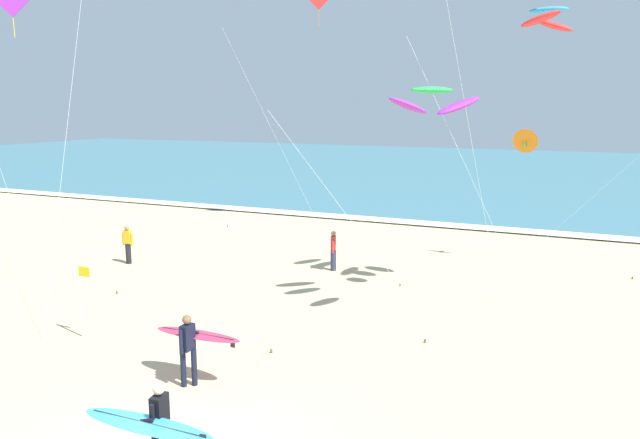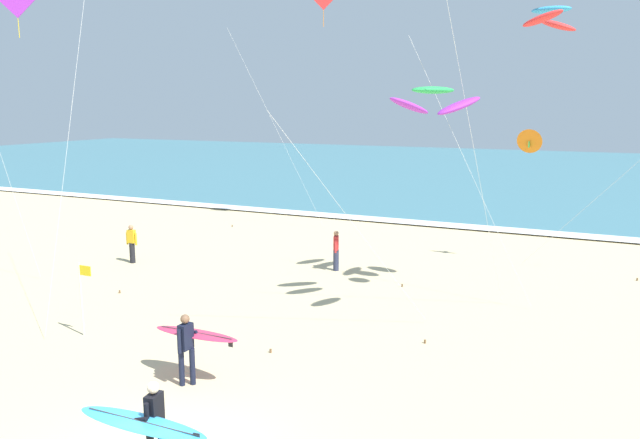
% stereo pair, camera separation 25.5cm
% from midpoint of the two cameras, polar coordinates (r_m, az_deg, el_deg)
% --- Properties ---
extents(ocean_water, '(160.00, 60.00, 0.08)m').
position_cam_midpoint_polar(ocean_water, '(62.31, 17.67, 4.29)').
color(ocean_water, teal).
rests_on(ocean_water, ground).
extents(shoreline_foam, '(160.00, 1.38, 0.01)m').
position_cam_midpoint_polar(shoreline_foam, '(33.22, 11.82, -0.51)').
color(shoreline_foam, white).
rests_on(shoreline_foam, ocean_water).
extents(surfer_lead, '(2.36, 0.95, 1.71)m').
position_cam_midpoint_polar(surfer_lead, '(14.64, -12.31, -10.94)').
color(surfer_lead, black).
rests_on(surfer_lead, ground).
extents(surfer_trailing, '(2.46, 1.07, 1.71)m').
position_cam_midpoint_polar(surfer_trailing, '(11.30, -15.90, -17.87)').
color(surfer_trailing, black).
rests_on(surfer_trailing, ground).
extents(kite_arc_emerald_near, '(4.63, 5.31, 6.88)m').
position_cam_midpoint_polar(kite_arc_emerald_near, '(17.56, 9.98, 10.85)').
color(kite_arc_emerald_near, purple).
rests_on(kite_arc_emerald_near, ground).
extents(kite_diamond_violet_mid, '(2.19, 1.40, 10.67)m').
position_cam_midpoint_polar(kite_diamond_violet_mid, '(24.49, -27.22, 17.28)').
color(kite_diamond_violet_mid, purple).
rests_on(kite_diamond_violet_mid, ground).
extents(kite_arc_cobalt_low, '(5.22, 2.52, 9.18)m').
position_cam_midpoint_polar(kite_arc_cobalt_low, '(19.81, 20.15, 17.16)').
color(kite_arc_cobalt_low, red).
rests_on(kite_arc_cobalt_low, ground).
extents(kite_diamond_scarlet_distant, '(5.16, 2.18, 12.41)m').
position_cam_midpoint_polar(kite_diamond_scarlet_distant, '(32.07, -0.64, 19.51)').
color(kite_diamond_scarlet_distant, red).
rests_on(kite_diamond_scarlet_distant, ground).
extents(kite_delta_amber_close, '(4.67, 0.76, 5.50)m').
position_cam_midpoint_polar(kite_delta_amber_close, '(25.31, 18.44, 6.94)').
color(kite_delta_amber_close, orange).
rests_on(kite_delta_amber_close, ground).
extents(bystander_red_top, '(0.27, 0.48, 1.59)m').
position_cam_midpoint_polar(bystander_red_top, '(23.78, 0.95, -2.89)').
color(bystander_red_top, '#2D334C').
rests_on(bystander_red_top, ground).
extents(bystander_yellow_top, '(0.50, 0.22, 1.59)m').
position_cam_midpoint_polar(bystander_yellow_top, '(26.06, -17.77, -2.21)').
color(bystander_yellow_top, black).
rests_on(bystander_yellow_top, ground).
extents(lifeguard_flag, '(0.45, 0.05, 2.10)m').
position_cam_midpoint_polar(lifeguard_flag, '(18.23, -21.79, -6.41)').
color(lifeguard_flag, silver).
rests_on(lifeguard_flag, ground).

